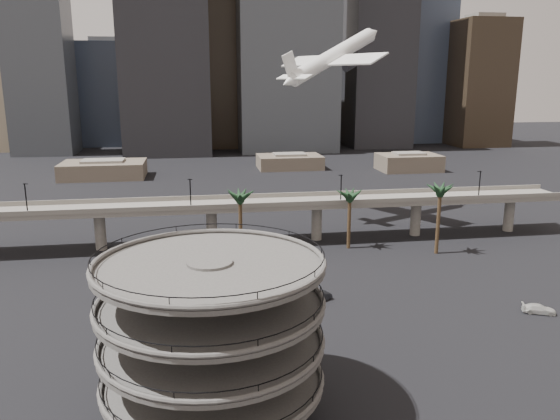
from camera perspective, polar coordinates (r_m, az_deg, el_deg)
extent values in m
plane|color=black|center=(64.48, 5.15, -17.40)|extent=(700.00, 700.00, 0.00)
cylinder|color=#4A4745|center=(55.52, -7.11, -13.43)|extent=(4.40, 4.40, 16.50)
cylinder|color=#4A4745|center=(57.55, -6.98, -17.19)|extent=(22.00, 22.00, 0.45)
torus|color=#4A4745|center=(57.31, -7.00, -16.78)|extent=(22.20, 22.20, 0.50)
torus|color=black|center=(56.91, -7.02, -16.08)|extent=(21.80, 21.80, 0.10)
cylinder|color=#4A4745|center=(55.63, -7.10, -13.64)|extent=(22.00, 22.00, 0.45)
torus|color=#4A4745|center=(55.41, -7.12, -13.20)|extent=(22.20, 22.20, 0.50)
torus|color=black|center=(55.06, -7.14, -12.45)|extent=(21.80, 21.80, 0.10)
cylinder|color=#4A4745|center=(53.93, -7.23, -9.85)|extent=(22.00, 22.00, 0.45)
torus|color=#4A4745|center=(53.74, -7.24, -9.38)|extent=(22.20, 22.20, 0.50)
torus|color=black|center=(53.44, -7.27, -8.59)|extent=(21.80, 21.80, 0.10)
cylinder|color=#4A4745|center=(52.48, -7.35, -5.83)|extent=(22.00, 22.00, 0.45)
torus|color=#4A4745|center=(52.33, -7.37, -5.34)|extent=(22.20, 22.20, 0.50)
torus|color=black|center=(52.08, -7.40, -4.51)|extent=(21.80, 21.80, 0.10)
cube|color=slate|center=(112.30, -1.60, 0.58)|extent=(130.00, 9.00, 0.90)
cube|color=slate|center=(107.75, -1.29, 0.52)|extent=(130.00, 0.30, 1.00)
cube|color=slate|center=(116.46, -1.89, 1.50)|extent=(130.00, 0.30, 1.00)
cylinder|color=slate|center=(113.99, -18.28, -2.09)|extent=(2.20, 2.20, 8.00)
cylinder|color=slate|center=(112.46, -7.15, -1.71)|extent=(2.20, 2.20, 8.00)
cylinder|color=slate|center=(115.20, 3.85, -1.27)|extent=(2.20, 2.20, 8.00)
cylinder|color=slate|center=(121.90, 13.98, -0.82)|extent=(2.20, 2.20, 8.00)
cylinder|color=slate|center=(131.98, 22.82, -0.41)|extent=(2.20, 2.20, 8.00)
cylinder|color=black|center=(111.12, -24.99, 1.02)|extent=(0.24, 0.24, 6.00)
cylinder|color=black|center=(106.75, -9.34, 1.65)|extent=(0.24, 0.24, 6.00)
cylinder|color=black|center=(110.65, 6.39, 2.16)|extent=(0.24, 0.24, 6.00)
cylinder|color=black|center=(122.03, 20.12, 2.47)|extent=(0.24, 0.24, 6.00)
cylinder|color=#46301E|center=(101.54, -4.14, -1.97)|extent=(0.70, 0.70, 12.15)
ellipsoid|color=#16311A|center=(100.01, -4.20, 1.61)|extent=(4.40, 4.40, 2.00)
cylinder|color=#46301E|center=(109.48, 7.23, -1.26)|extent=(0.70, 0.70, 10.80)
ellipsoid|color=#16311A|center=(108.16, 7.32, 1.71)|extent=(4.40, 4.40, 2.00)
cylinder|color=#46301E|center=(109.42, 16.20, -1.22)|extent=(0.70, 0.70, 12.60)
ellipsoid|color=#16311A|center=(107.98, 16.43, 2.22)|extent=(4.40, 4.40, 2.00)
cube|color=brown|center=(198.33, -17.95, 4.02)|extent=(28.00, 18.00, 5.50)
cube|color=slate|center=(197.87, -18.01, 4.92)|extent=(14.00, 9.00, 0.80)
cube|color=brown|center=(208.98, 1.00, 5.06)|extent=(24.00, 16.00, 5.00)
cube|color=slate|center=(208.58, 1.00, 5.84)|extent=(12.00, 8.00, 0.80)
cube|color=brown|center=(209.42, 13.30, 4.85)|extent=(22.00, 15.00, 6.00)
cube|color=slate|center=(208.96, 13.35, 5.78)|extent=(11.00, 7.50, 0.80)
cube|color=#42484E|center=(271.81, -23.85, 14.19)|extent=(26.00, 24.00, 83.48)
cube|color=#364053|center=(301.43, -17.20, 11.48)|extent=(30.00, 30.00, 51.37)
cube|color=slate|center=(301.98, -17.57, 16.57)|extent=(16.50, 16.50, 2.40)
cube|color=black|center=(255.11, -12.12, 18.99)|extent=(38.00, 30.00, 117.72)
cube|color=#30261B|center=(279.63, -5.34, 16.50)|extent=(28.00, 26.00, 96.32)
cube|color=#42484E|center=(264.15, 0.66, 20.24)|extent=(45.00, 32.00, 128.43)
cube|color=gray|center=(301.77, 4.28, 11.42)|extent=(24.00, 24.00, 44.95)
cube|color=slate|center=(301.88, 4.36, 15.91)|extent=(13.20, 13.20, 2.40)
cube|color=black|center=(284.48, 10.30, 16.84)|extent=(30.00, 28.00, 101.67)
cube|color=#364053|center=(312.22, 13.78, 13.90)|extent=(34.00, 30.00, 74.91)
cube|color=#30261B|center=(300.40, 20.09, 12.28)|extent=(26.00, 26.00, 62.07)
cube|color=slate|center=(301.92, 20.61, 18.39)|extent=(14.30, 14.30, 2.40)
cube|color=gray|center=(315.46, -3.27, 11.13)|extent=(22.00, 22.00, 40.67)
cube|color=slate|center=(315.33, -3.32, 15.04)|extent=(12.10, 12.10, 2.40)
cylinder|color=white|center=(130.89, 5.58, 15.71)|extent=(24.05, 16.44, 13.62)
cone|color=white|center=(141.32, 9.70, 17.76)|extent=(5.57, 5.24, 4.48)
cone|color=white|center=(121.39, 0.88, 13.22)|extent=(5.25, 4.84, 4.13)
cube|color=white|center=(130.39, 5.36, 15.32)|extent=(19.90, 27.60, 2.73)
cube|color=white|center=(122.46, 1.47, 13.73)|extent=(6.85, 9.33, 1.12)
cube|color=white|center=(121.81, 1.09, 14.89)|extent=(4.34, 2.81, 6.04)
cylinder|color=#25262B|center=(134.77, 3.99, 14.84)|extent=(4.80, 3.94, 3.33)
cylinder|color=#25262B|center=(127.43, 7.41, 14.85)|extent=(4.80, 3.94, 3.33)
imported|color=#A93F18|center=(81.14, -5.55, -10.02)|extent=(4.95, 3.73, 1.57)
imported|color=black|center=(84.61, 3.85, -8.95)|extent=(5.19, 3.55, 1.62)
imported|color=silver|center=(88.65, 25.43, -9.32)|extent=(4.98, 3.51, 1.34)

